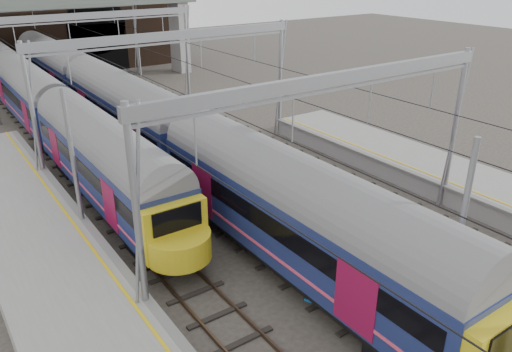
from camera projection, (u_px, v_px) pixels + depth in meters
tracks at (237, 195)px, 26.93m from camera, size 14.40×80.00×0.22m
overhead_line at (175, 55)px, 29.20m from camera, size 16.80×80.00×8.00m
retaining_wall at (62, 34)px, 53.73m from camera, size 28.00×2.75×9.00m
overbridge at (59, 10)px, 47.36m from camera, size 28.00×3.00×9.25m
train_main at (86, 87)px, 38.77m from camera, size 2.99×69.12×5.08m
train_second at (32, 96)px, 36.84m from camera, size 2.75×47.67×4.74m
equip_cover_a at (492, 315)px, 17.81m from camera, size 0.90×0.75×0.09m
equip_cover_b at (317, 296)px, 18.79m from camera, size 1.10×0.96×0.11m
equip_cover_c at (486, 278)px, 19.87m from camera, size 0.74×0.53×0.09m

